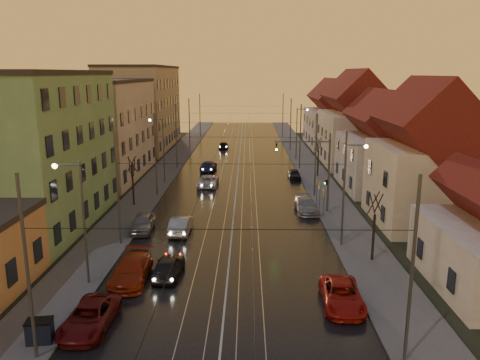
{
  "coord_description": "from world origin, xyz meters",
  "views": [
    {
      "loc": [
        1.28,
        -25.39,
        13.17
      ],
      "look_at": [
        0.57,
        19.06,
        2.96
      ],
      "focal_mm": 35.0,
      "sensor_mm": 36.0,
      "label": 1
    }
  ],
  "objects_px": {
    "driving_car_2": "(208,181)",
    "parked_right_2": "(294,174)",
    "driving_car_3": "(208,166)",
    "parked_right_0": "(342,295)",
    "parked_left_1": "(90,317)",
    "street_lamp_1": "(348,182)",
    "driving_car_4": "(224,145)",
    "driving_car_1": "(181,225)",
    "traffic_light_mast": "(318,166)",
    "parked_left_2": "(131,270)",
    "parked_left_3": "(143,223)",
    "dumpster": "(40,332)",
    "driving_car_0": "(168,266)",
    "parked_right_1": "(307,205)",
    "street_lamp_2": "(161,144)",
    "street_lamp_0": "(78,211)"
  },
  "relations": [
    {
      "from": "dumpster",
      "to": "street_lamp_2",
      "type": "bearing_deg",
      "value": 81.52
    },
    {
      "from": "parked_left_1",
      "to": "driving_car_2",
      "type": "bearing_deg",
      "value": 85.69
    },
    {
      "from": "parked_right_0",
      "to": "dumpster",
      "type": "height_order",
      "value": "parked_right_0"
    },
    {
      "from": "driving_car_3",
      "to": "parked_left_1",
      "type": "height_order",
      "value": "driving_car_3"
    },
    {
      "from": "driving_car_2",
      "to": "parked_right_2",
      "type": "xyz_separation_m",
      "value": [
        10.61,
        4.27,
        -0.06
      ]
    },
    {
      "from": "street_lamp_2",
      "to": "parked_left_1",
      "type": "xyz_separation_m",
      "value": [
        2.12,
        -33.22,
        -4.22
      ]
    },
    {
      "from": "driving_car_0",
      "to": "parked_left_2",
      "type": "bearing_deg",
      "value": 21.3
    },
    {
      "from": "parked_left_3",
      "to": "driving_car_3",
      "type": "bearing_deg",
      "value": 79.28
    },
    {
      "from": "street_lamp_1",
      "to": "street_lamp_2",
      "type": "height_order",
      "value": "same"
    },
    {
      "from": "parked_left_3",
      "to": "parked_left_2",
      "type": "bearing_deg",
      "value": -84.59
    },
    {
      "from": "parked_left_1",
      "to": "street_lamp_1",
      "type": "bearing_deg",
      "value": 41.62
    },
    {
      "from": "street_lamp_0",
      "to": "driving_car_4",
      "type": "bearing_deg",
      "value": 83.54
    },
    {
      "from": "street_lamp_0",
      "to": "parked_left_2",
      "type": "bearing_deg",
      "value": 11.64
    },
    {
      "from": "driving_car_3",
      "to": "parked_left_2",
      "type": "height_order",
      "value": "parked_left_2"
    },
    {
      "from": "driving_car_0",
      "to": "parked_left_3",
      "type": "distance_m",
      "value": 9.73
    },
    {
      "from": "parked_left_3",
      "to": "driving_car_2",
      "type": "bearing_deg",
      "value": 72.54
    },
    {
      "from": "street_lamp_1",
      "to": "parked_left_1",
      "type": "bearing_deg",
      "value": -140.59
    },
    {
      "from": "parked_left_3",
      "to": "parked_right_0",
      "type": "relative_size",
      "value": 0.9
    },
    {
      "from": "driving_car_2",
      "to": "parked_left_1",
      "type": "height_order",
      "value": "driving_car_2"
    },
    {
      "from": "street_lamp_2",
      "to": "parked_right_1",
      "type": "distance_m",
      "value": 20.47
    },
    {
      "from": "driving_car_2",
      "to": "traffic_light_mast",
      "type": "bearing_deg",
      "value": 139.62
    },
    {
      "from": "driving_car_3",
      "to": "driving_car_4",
      "type": "relative_size",
      "value": 1.25
    },
    {
      "from": "driving_car_4",
      "to": "dumpster",
      "type": "bearing_deg",
      "value": 85.56
    },
    {
      "from": "parked_right_0",
      "to": "driving_car_0",
      "type": "bearing_deg",
      "value": 162.19
    },
    {
      "from": "street_lamp_0",
      "to": "traffic_light_mast",
      "type": "xyz_separation_m",
      "value": [
        17.1,
        16.0,
        -0.29
      ]
    },
    {
      "from": "parked_left_1",
      "to": "parked_right_1",
      "type": "height_order",
      "value": "parked_right_1"
    },
    {
      "from": "traffic_light_mast",
      "to": "driving_car_3",
      "type": "relative_size",
      "value": 1.49
    },
    {
      "from": "parked_left_2",
      "to": "street_lamp_2",
      "type": "bearing_deg",
      "value": 95.15
    },
    {
      "from": "traffic_light_mast",
      "to": "driving_car_0",
      "type": "distance_m",
      "value": 19.29
    },
    {
      "from": "street_lamp_1",
      "to": "driving_car_4",
      "type": "distance_m",
      "value": 48.26
    },
    {
      "from": "driving_car_3",
      "to": "parked_left_1",
      "type": "distance_m",
      "value": 40.88
    },
    {
      "from": "driving_car_0",
      "to": "parked_right_2",
      "type": "xyz_separation_m",
      "value": [
        11.17,
        29.43,
        -0.1
      ]
    },
    {
      "from": "driving_car_1",
      "to": "parked_right_0",
      "type": "distance_m",
      "value": 16.64
    },
    {
      "from": "traffic_light_mast",
      "to": "driving_car_3",
      "type": "height_order",
      "value": "traffic_light_mast"
    },
    {
      "from": "driving_car_2",
      "to": "dumpster",
      "type": "xyz_separation_m",
      "value": [
        -5.58,
        -33.27,
        0.03
      ]
    },
    {
      "from": "parked_left_2",
      "to": "parked_left_3",
      "type": "relative_size",
      "value": 1.21
    },
    {
      "from": "parked_left_2",
      "to": "parked_right_2",
      "type": "relative_size",
      "value": 1.47
    },
    {
      "from": "parked_left_1",
      "to": "parked_left_2",
      "type": "relative_size",
      "value": 0.9
    },
    {
      "from": "traffic_light_mast",
      "to": "parked_left_1",
      "type": "xyz_separation_m",
      "value": [
        -14.98,
        -21.22,
        -3.94
      ]
    },
    {
      "from": "parked_left_1",
      "to": "driving_car_0",
      "type": "bearing_deg",
      "value": 67.22
    },
    {
      "from": "parked_right_1",
      "to": "driving_car_3",
      "type": "bearing_deg",
      "value": 116.15
    },
    {
      "from": "driving_car_2",
      "to": "dumpster",
      "type": "height_order",
      "value": "driving_car_2"
    },
    {
      "from": "driving_car_1",
      "to": "driving_car_2",
      "type": "xyz_separation_m",
      "value": [
        0.92,
        16.61,
        -0.06
      ]
    },
    {
      "from": "street_lamp_1",
      "to": "driving_car_4",
      "type": "relative_size",
      "value": 2.08
    },
    {
      "from": "street_lamp_0",
      "to": "parked_right_1",
      "type": "bearing_deg",
      "value": 44.96
    },
    {
      "from": "driving_car_2",
      "to": "parked_right_2",
      "type": "height_order",
      "value": "driving_car_2"
    },
    {
      "from": "driving_car_3",
      "to": "parked_right_0",
      "type": "relative_size",
      "value": 1.0
    },
    {
      "from": "traffic_light_mast",
      "to": "parked_left_3",
      "type": "xyz_separation_m",
      "value": [
        -15.59,
        -5.65,
        -3.86
      ]
    },
    {
      "from": "street_lamp_0",
      "to": "street_lamp_1",
      "type": "xyz_separation_m",
      "value": [
        18.21,
        8.0,
        0.0
      ]
    },
    {
      "from": "street_lamp_1",
      "to": "parked_left_1",
      "type": "xyz_separation_m",
      "value": [
        -16.09,
        -13.22,
        -4.22
      ]
    }
  ]
}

